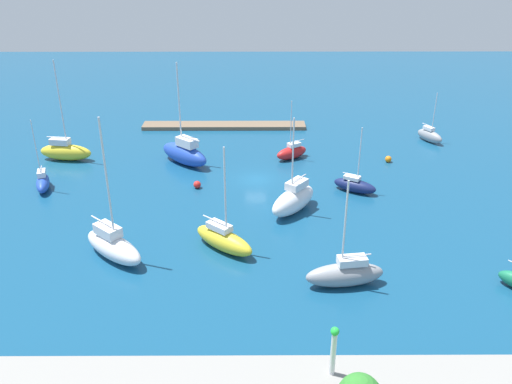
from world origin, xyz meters
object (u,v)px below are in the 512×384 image
object	(u,v)px
sailboat_white_by_breakwater	(293,199)
sailboat_navy_lone_north	(355,185)
harbor_beacon	(334,348)
sailboat_gray_along_channel	(345,274)
sailboat_blue_off_beacon	(185,153)
sailboat_yellow_far_north	(224,239)
pier_dock	(224,126)
sailboat_gray_lone_south	(430,135)
mooring_buoy_red	(197,185)
sailboat_yellow_inner_mooring	(65,151)
mooring_buoy_orange	(388,159)
sailboat_blue_near_pier	(43,182)
sailboat_red_far_south	(292,152)
sailboat_white_east_end	(113,245)

from	to	relation	value
sailboat_white_by_breakwater	sailboat_navy_lone_north	distance (m)	8.88
harbor_beacon	sailboat_gray_along_channel	bearing A→B (deg)	-103.22
sailboat_blue_off_beacon	sailboat_gray_along_channel	size ratio (longest dim) A/B	1.34
sailboat_yellow_far_north	sailboat_gray_along_channel	bearing A→B (deg)	12.20
pier_dock	sailboat_gray_lone_south	distance (m)	30.53
pier_dock	sailboat_yellow_far_north	bearing A→B (deg)	92.80
sailboat_white_by_breakwater	sailboat_navy_lone_north	xyz separation A→B (m)	(-7.41, -4.86, -0.61)
harbor_beacon	sailboat_white_by_breakwater	world-z (taller)	sailboat_white_by_breakwater
sailboat_blue_off_beacon	sailboat_yellow_far_north	world-z (taller)	sailboat_blue_off_beacon
sailboat_blue_off_beacon	sailboat_white_by_breakwater	xyz separation A→B (m)	(-13.15, 13.34, -0.05)
sailboat_blue_off_beacon	sailboat_gray_lone_south	world-z (taller)	sailboat_blue_off_beacon
harbor_beacon	sailboat_navy_lone_north	xyz separation A→B (m)	(-6.63, -29.56, -2.52)
pier_dock	mooring_buoy_red	world-z (taller)	mooring_buoy_red
sailboat_yellow_inner_mooring	sailboat_gray_lone_south	bearing A→B (deg)	15.39
pier_dock	sailboat_blue_off_beacon	size ratio (longest dim) A/B	1.92
pier_dock	sailboat_yellow_inner_mooring	xyz separation A→B (m)	(20.19, 13.21, 0.98)
pier_dock	mooring_buoy_orange	xyz separation A→B (m)	(-22.17, 14.17, 0.14)
sailboat_blue_off_beacon	sailboat_blue_near_pier	xyz separation A→B (m)	(15.61, 7.68, -0.57)
harbor_beacon	mooring_buoy_red	world-z (taller)	harbor_beacon
sailboat_yellow_far_north	harbor_beacon	bearing A→B (deg)	-24.52
pier_dock	sailboat_blue_near_pier	bearing A→B (deg)	48.13
sailboat_gray_lone_south	sailboat_yellow_inner_mooring	bearing A→B (deg)	-110.77
sailboat_blue_near_pier	mooring_buoy_red	bearing A→B (deg)	74.77
sailboat_blue_near_pier	sailboat_blue_off_beacon	bearing A→B (deg)	100.17
sailboat_yellow_inner_mooring	sailboat_navy_lone_north	bearing A→B (deg)	-7.48
sailboat_navy_lone_north	sailboat_yellow_inner_mooring	bearing A→B (deg)	-164.06
sailboat_blue_off_beacon	sailboat_blue_near_pier	distance (m)	17.40
sailboat_white_by_breakwater	sailboat_blue_near_pier	world-z (taller)	sailboat_white_by_breakwater
harbor_beacon	sailboat_red_far_south	bearing A→B (deg)	-90.06
harbor_beacon	sailboat_gray_lone_south	xyz separation A→B (m)	(-20.27, -46.18, -2.43)
sailboat_gray_lone_south	mooring_buoy_orange	world-z (taller)	sailboat_gray_lone_south
sailboat_yellow_inner_mooring	sailboat_yellow_far_north	xyz separation A→B (m)	(-21.93, 22.40, -0.14)
sailboat_blue_near_pier	sailboat_gray_lone_south	distance (m)	52.25
sailboat_gray_along_channel	sailboat_red_far_south	bearing A→B (deg)	-92.46
sailboat_blue_near_pier	mooring_buoy_red	size ratio (longest dim) A/B	9.69
sailboat_red_far_south	mooring_buoy_red	xyz separation A→B (m)	(11.67, 9.17, -0.47)
pier_dock	mooring_buoy_orange	size ratio (longest dim) A/B	29.63
sailboat_blue_near_pier	sailboat_gray_lone_south	bearing A→B (deg)	91.61
sailboat_blue_off_beacon	harbor_beacon	bearing A→B (deg)	152.53
sailboat_white_east_end	harbor_beacon	bearing A→B (deg)	-0.07
sailboat_yellow_inner_mooring	sailboat_blue_off_beacon	xyz separation A→B (m)	(-15.83, 1.38, 0.23)
sailboat_yellow_far_north	sailboat_white_east_end	size ratio (longest dim) A/B	0.77
harbor_beacon	sailboat_red_far_south	distance (m)	39.85
sailboat_white_east_end	sailboat_blue_off_beacon	bearing A→B (deg)	121.42
sailboat_yellow_inner_mooring	harbor_beacon	bearing A→B (deg)	-45.27
sailboat_gray_lone_south	harbor_beacon	bearing A→B (deg)	-52.18
sailboat_gray_along_channel	sailboat_navy_lone_north	bearing A→B (deg)	-110.00
sailboat_blue_off_beacon	mooring_buoy_red	size ratio (longest dim) A/B	14.84
sailboat_blue_off_beacon	sailboat_blue_near_pier	world-z (taller)	sailboat_blue_off_beacon
mooring_buoy_orange	harbor_beacon	bearing A→B (deg)	71.86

